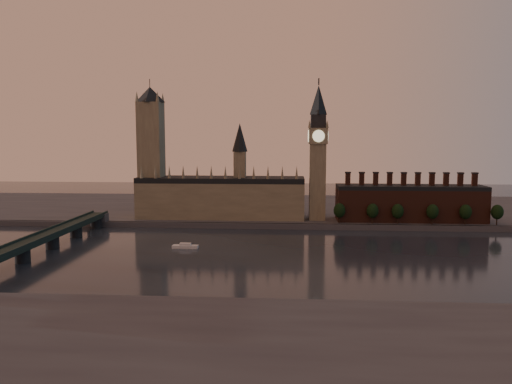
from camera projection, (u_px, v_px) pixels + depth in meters
The scene contains 14 objects.
ground at pixel (310, 259), 276.05m from camera, with size 900.00×900.00×0.00m, color black.
north_bank at pixel (302, 209), 452.37m from camera, with size 900.00×182.00×4.00m.
palace_of_westminster at pixel (222, 195), 391.81m from camera, with size 130.00×30.30×74.00m.
victoria_tower at pixel (151, 147), 391.37m from camera, with size 24.00×24.00×108.00m.
big_ben at pixel (318, 151), 378.12m from camera, with size 15.00×15.00×107.00m.
chimney_block at pixel (410, 203), 377.87m from camera, with size 110.00×25.00×37.00m.
embankment_tree_0 at pixel (339, 210), 367.19m from camera, with size 8.60×8.60×14.88m.
embankment_tree_1 at pixel (373, 211), 365.19m from camera, with size 8.60×8.60×14.88m.
embankment_tree_2 at pixel (398, 211), 363.27m from camera, with size 8.60×8.60×14.88m.
embankment_tree_3 at pixel (433, 212), 361.49m from camera, with size 8.60×8.60×14.88m.
embankment_tree_4 at pixel (466, 212), 360.28m from camera, with size 8.60×8.60×14.88m.
embankment_tree_5 at pixel (497, 212), 359.21m from camera, with size 8.60×8.60×14.88m.
westminster_bridge at pixel (36, 243), 282.73m from camera, with size 14.00×200.00×11.55m.
river_boat at pixel (185, 246), 303.82m from camera, with size 15.84×4.83×3.15m.
Camera 1 is at (-11.78, -271.52, 67.99)m, focal length 35.00 mm.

